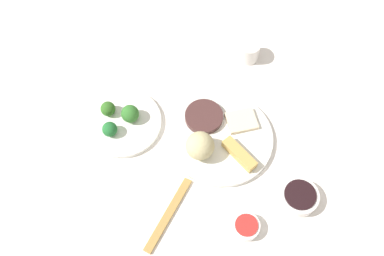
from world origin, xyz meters
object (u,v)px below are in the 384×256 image
object	(u,v)px
soy_sauce_bowl	(299,197)
sauce_ramekin_sweet_and_sour	(247,227)
broccoli_plate	(123,123)
teacup	(248,51)
chopsticks_pair	(168,214)
main_plate	(221,138)

from	to	relation	value
soy_sauce_bowl	sauce_ramekin_sweet_and_sour	world-z (taller)	soy_sauce_bowl
broccoli_plate	teacup	world-z (taller)	teacup
chopsticks_pair	broccoli_plate	bearing A→B (deg)	18.17
soy_sauce_bowl	sauce_ramekin_sweet_and_sour	distance (m)	0.15
soy_sauce_bowl	teacup	world-z (taller)	teacup
sauce_ramekin_sweet_and_sour	chopsticks_pair	bearing A→B (deg)	71.32
main_plate	teacup	world-z (taller)	teacup
sauce_ramekin_sweet_and_sour	teacup	bearing A→B (deg)	-12.74
broccoli_plate	chopsticks_pair	world-z (taller)	broccoli_plate
teacup	chopsticks_pair	size ratio (longest dim) A/B	0.31
sauce_ramekin_sweet_and_sour	teacup	distance (m)	0.52
soy_sauce_bowl	teacup	distance (m)	0.45
sauce_ramekin_sweet_and_sour	chopsticks_pair	distance (m)	0.19
main_plate	broccoli_plate	world-z (taller)	main_plate
broccoli_plate	soy_sauce_bowl	size ratio (longest dim) A/B	2.21
main_plate	sauce_ramekin_sweet_and_sour	xyz separation A→B (m)	(-0.25, -0.02, 0.01)
sauce_ramekin_sweet_and_sour	chopsticks_pair	xyz separation A→B (m)	(0.06, 0.18, -0.01)
soy_sauce_bowl	teacup	size ratio (longest dim) A/B	1.48
soy_sauce_bowl	sauce_ramekin_sweet_and_sour	size ratio (longest dim) A/B	1.44
broccoli_plate	chopsticks_pair	xyz separation A→B (m)	(-0.27, -0.09, -0.00)
main_plate	sauce_ramekin_sweet_and_sour	distance (m)	0.25
main_plate	soy_sauce_bowl	size ratio (longest dim) A/B	2.91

